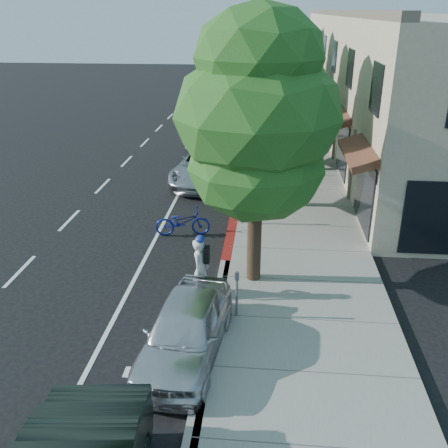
# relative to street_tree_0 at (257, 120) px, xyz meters

# --- Properties ---
(ground) EXTENTS (120.00, 120.00, 0.00)m
(ground) POSITION_rel_street_tree_0_xyz_m (-0.90, 2.00, -4.74)
(ground) COLOR black
(ground) RESTS_ON ground
(sidewalk) EXTENTS (4.60, 56.00, 0.15)m
(sidewalk) POSITION_rel_street_tree_0_xyz_m (1.40, 10.00, -4.67)
(sidewalk) COLOR gray
(sidewalk) RESTS_ON ground
(curb) EXTENTS (0.30, 56.00, 0.15)m
(curb) POSITION_rel_street_tree_0_xyz_m (-0.90, 10.00, -4.67)
(curb) COLOR #9E998E
(curb) RESTS_ON ground
(curb_red_segment) EXTENTS (0.32, 4.00, 0.15)m
(curb_red_segment) POSITION_rel_street_tree_0_xyz_m (-0.90, 3.00, -4.67)
(curb_red_segment) COLOR maroon
(curb_red_segment) RESTS_ON ground
(storefront_building) EXTENTS (10.00, 36.00, 7.00)m
(storefront_building) POSITION_rel_street_tree_0_xyz_m (8.70, 20.00, -1.24)
(storefront_building) COLOR beige
(storefront_building) RESTS_ON ground
(street_tree_0) EXTENTS (4.35, 4.35, 7.58)m
(street_tree_0) POSITION_rel_street_tree_0_xyz_m (0.00, 0.00, 0.00)
(street_tree_0) COLOR black
(street_tree_0) RESTS_ON ground
(street_tree_1) EXTENTS (4.92, 4.92, 7.26)m
(street_tree_1) POSITION_rel_street_tree_0_xyz_m (0.00, 6.00, -0.36)
(street_tree_1) COLOR black
(street_tree_1) RESTS_ON ground
(street_tree_2) EXTENTS (4.93, 4.93, 7.28)m
(street_tree_2) POSITION_rel_street_tree_0_xyz_m (-0.00, 12.00, -0.36)
(street_tree_2) COLOR black
(street_tree_2) RESTS_ON ground
(street_tree_3) EXTENTS (5.28, 5.28, 7.56)m
(street_tree_3) POSITION_rel_street_tree_0_xyz_m (0.00, 18.00, -0.22)
(street_tree_3) COLOR black
(street_tree_3) RESTS_ON ground
(street_tree_4) EXTENTS (5.06, 5.06, 7.60)m
(street_tree_4) POSITION_rel_street_tree_0_xyz_m (0.00, 24.00, -0.14)
(street_tree_4) COLOR black
(street_tree_4) RESTS_ON ground
(street_tree_5) EXTENTS (4.51, 4.51, 7.29)m
(street_tree_5) POSITION_rel_street_tree_0_xyz_m (0.00, 30.00, -0.25)
(street_tree_5) COLOR black
(street_tree_5) RESTS_ON ground
(cyclist) EXTENTS (0.58, 0.74, 1.77)m
(cyclist) POSITION_rel_street_tree_0_xyz_m (-1.39, -1.00, -3.85)
(cyclist) COLOR silver
(cyclist) RESTS_ON ground
(bicycle) EXTENTS (1.99, 0.98, 1.00)m
(bicycle) POSITION_rel_street_tree_0_xyz_m (-2.59, 3.09, -4.24)
(bicycle) COLOR navy
(bicycle) RESTS_ON ground
(silver_suv) EXTENTS (3.03, 5.63, 1.50)m
(silver_suv) POSITION_rel_street_tree_0_xyz_m (-2.51, 9.04, -3.99)
(silver_suv) COLOR #B6B5BA
(silver_suv) RESTS_ON ground
(dark_sedan) EXTENTS (1.93, 4.66, 1.50)m
(dark_sedan) POSITION_rel_street_tree_0_xyz_m (-2.41, 11.00, -3.99)
(dark_sedan) COLOR #222628
(dark_sedan) RESTS_ON ground
(white_pickup) EXTENTS (3.01, 6.40, 1.81)m
(white_pickup) POSITION_rel_street_tree_0_xyz_m (-3.03, 17.00, -3.84)
(white_pickup) COLOR silver
(white_pickup) RESTS_ON ground
(dark_suv_far) EXTENTS (2.03, 4.97, 1.69)m
(dark_suv_far) POSITION_rel_street_tree_0_xyz_m (-3.10, 29.12, -3.90)
(dark_suv_far) COLOR black
(dark_suv_far) RESTS_ON ground
(near_car_a) EXTENTS (2.05, 4.23, 1.39)m
(near_car_a) POSITION_rel_street_tree_0_xyz_m (-1.40, -3.50, -4.04)
(near_car_a) COLOR silver
(near_car_a) RESTS_ON ground
(pedestrian) EXTENTS (0.84, 0.70, 1.60)m
(pedestrian) POSITION_rel_street_tree_0_xyz_m (0.80, 11.01, -3.79)
(pedestrian) COLOR black
(pedestrian) RESTS_ON sidewalk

